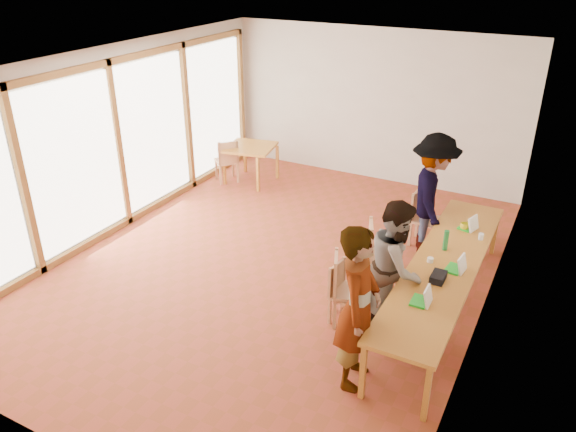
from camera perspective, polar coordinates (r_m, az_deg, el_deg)
name	(u,v)px	position (r m, az deg, el deg)	size (l,w,h in m)	color
ground	(277,263)	(8.58, -1.17, -4.82)	(8.00, 8.00, 0.00)	#963A24
wall_back	(374,106)	(11.41, 8.72, 10.99)	(6.00, 0.10, 3.00)	beige
wall_front	(45,325)	(5.22, -23.48, -10.16)	(6.00, 0.10, 3.00)	beige
wall_right	(497,215)	(7.08, 20.49, 0.10)	(0.10, 8.00, 3.00)	beige
window_wall	(117,140)	(9.63, -16.98, 7.36)	(0.10, 8.00, 3.00)	white
ceiling	(274,61)	(7.50, -1.39, 15.42)	(6.00, 8.00, 0.04)	white
communal_table	(445,266)	(7.42, 15.65, -4.92)	(0.80, 4.00, 0.75)	orange
side_table	(251,150)	(11.31, -3.81, 6.71)	(0.90, 0.90, 0.75)	orange
chair_near	(342,287)	(7.15, 5.54, -7.14)	(0.43, 0.43, 0.44)	tan
chair_mid	(343,282)	(7.09, 5.60, -6.67)	(0.57, 0.57, 0.50)	tan
chair_far	(377,247)	(7.92, 9.03, -3.14)	(0.58, 0.58, 0.51)	tan
chair_empty	(421,211)	(9.17, 13.32, 0.46)	(0.43, 0.43, 0.48)	tan
chair_spare	(227,157)	(11.34, -6.17, 6.00)	(0.59, 0.59, 0.48)	tan
person_near	(358,308)	(6.00, 7.14, -9.24)	(0.69, 0.46, 1.90)	gray
person_mid	(396,267)	(6.94, 10.91, -5.08)	(0.84, 0.66, 1.73)	gray
person_far	(432,195)	(8.77, 14.44, 2.07)	(1.24, 0.71, 1.92)	gray
laptop_near	(424,299)	(6.53, 13.61, -8.18)	(0.22, 0.25, 0.21)	green
laptop_mid	(458,267)	(7.24, 16.88, -4.94)	(0.24, 0.27, 0.21)	green
laptop_far	(470,226)	(8.32, 18.01, -0.92)	(0.27, 0.29, 0.21)	green
yellow_mug	(464,226)	(8.28, 17.49, -1.02)	(0.13, 0.13, 0.10)	yellow
green_bottle	(446,240)	(7.64, 15.74, -2.39)	(0.07, 0.07, 0.28)	#24823B
clear_glass	(481,236)	(8.09, 19.02, -1.98)	(0.07, 0.07, 0.09)	silver
condiment_cup	(430,260)	(7.35, 14.26, -4.35)	(0.08, 0.08, 0.06)	white
pink_phone	(468,229)	(8.32, 17.78, -1.26)	(0.05, 0.10, 0.01)	#C23D69
black_pouch	(438,277)	(6.99, 15.02, -6.01)	(0.16, 0.26, 0.09)	black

